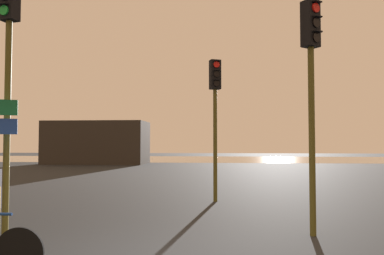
# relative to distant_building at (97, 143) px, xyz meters

# --- Properties ---
(water_strip) EXTENTS (80.00, 16.00, 0.01)m
(water_strip) POSITION_rel_distant_building_xyz_m (9.41, 10.00, -1.81)
(water_strip) COLOR #9E937F
(water_strip) RESTS_ON ground
(distant_building) EXTENTS (8.47, 4.00, 3.62)m
(distant_building) POSITION_rel_distant_building_xyz_m (0.00, 0.00, 0.00)
(distant_building) COLOR #2D2823
(distant_building) RESTS_ON ground
(traffic_light_near_left) EXTENTS (0.37, 0.38, 5.03)m
(traffic_light_near_left) POSITION_rel_distant_building_xyz_m (6.66, -24.69, 1.65)
(traffic_light_near_left) COLOR #4C4719
(traffic_light_near_left) RESTS_ON ground
(traffic_light_center) EXTENTS (0.38, 0.40, 4.33)m
(traffic_light_center) POSITION_rel_distant_building_xyz_m (10.53, -20.05, 1.20)
(traffic_light_center) COLOR #4C4719
(traffic_light_center) RESTS_ON ground
(traffic_light_near_right) EXTENTS (0.41, 0.42, 4.55)m
(traffic_light_near_right) POSITION_rel_distant_building_xyz_m (12.47, -24.10, 1.35)
(traffic_light_near_right) COLOR #4C4719
(traffic_light_near_right) RESTS_ON ground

